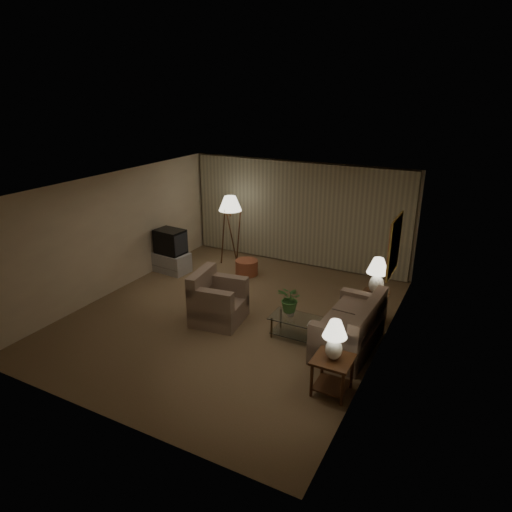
% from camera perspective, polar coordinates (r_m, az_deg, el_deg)
% --- Properties ---
extents(ground, '(7.00, 7.00, 0.00)m').
position_cam_1_polar(ground, '(9.52, -3.12, -7.40)').
color(ground, '#815F47').
rests_on(ground, ground).
extents(room_shell, '(6.04, 7.02, 2.72)m').
position_cam_1_polar(room_shell, '(10.10, 1.17, 4.98)').
color(room_shell, beige).
rests_on(room_shell, ground).
extents(sofa, '(1.80, 1.01, 0.77)m').
position_cam_1_polar(sofa, '(8.39, 11.51, -8.95)').
color(sofa, gray).
rests_on(sofa, ground).
extents(armchair, '(1.23, 1.19, 0.82)m').
position_cam_1_polar(armchair, '(9.14, -4.67, -5.78)').
color(armchair, gray).
rests_on(armchair, ground).
extents(side_table_near, '(0.58, 0.58, 0.60)m').
position_cam_1_polar(side_table_near, '(7.23, 9.53, -13.74)').
color(side_table_near, '#391F0F').
rests_on(side_table_near, ground).
extents(side_table_far, '(0.51, 0.43, 0.60)m').
position_cam_1_polar(side_table_far, '(9.44, 14.59, -5.62)').
color(side_table_far, '#391F0F').
rests_on(side_table_far, ground).
extents(table_lamp_near, '(0.37, 0.37, 0.64)m').
position_cam_1_polar(table_lamp_near, '(6.93, 9.80, -9.89)').
color(table_lamp_near, silver).
rests_on(table_lamp_near, side_table_near).
extents(table_lamp_far, '(0.43, 0.43, 0.74)m').
position_cam_1_polar(table_lamp_far, '(9.18, 14.94, -2.05)').
color(table_lamp_far, silver).
rests_on(table_lamp_far, side_table_far).
extents(coffee_table, '(1.01, 0.55, 0.41)m').
position_cam_1_polar(coffee_table, '(8.61, 5.20, -8.57)').
color(coffee_table, silver).
rests_on(coffee_table, ground).
extents(tv_cabinet, '(0.99, 0.72, 0.50)m').
position_cam_1_polar(tv_cabinet, '(11.77, -10.49, -0.76)').
color(tv_cabinet, '#B4B4B6').
rests_on(tv_cabinet, ground).
extents(crt_tv, '(0.80, 0.64, 0.61)m').
position_cam_1_polar(crt_tv, '(11.59, -10.67, 1.79)').
color(crt_tv, black).
rests_on(crt_tv, tv_cabinet).
extents(floor_lamp, '(0.59, 0.59, 1.82)m').
position_cam_1_polar(floor_lamp, '(11.92, -3.18, 3.41)').
color(floor_lamp, '#391F0F').
rests_on(floor_lamp, ground).
extents(ottoman, '(0.57, 0.57, 0.38)m').
position_cam_1_polar(ottoman, '(11.42, -1.18, -1.42)').
color(ottoman, '#9F4F36').
rests_on(ottoman, ground).
extents(vase, '(0.14, 0.14, 0.15)m').
position_cam_1_polar(vase, '(8.56, 4.31, -7.10)').
color(vase, silver).
rests_on(vase, coffee_table).
extents(flowers, '(0.57, 0.53, 0.52)m').
position_cam_1_polar(flowers, '(8.41, 4.37, -5.08)').
color(flowers, '#407734').
rests_on(flowers, vase).
extents(book, '(0.16, 0.22, 0.02)m').
position_cam_1_polar(book, '(8.38, 6.56, -8.35)').
color(book, olive).
rests_on(book, coffee_table).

